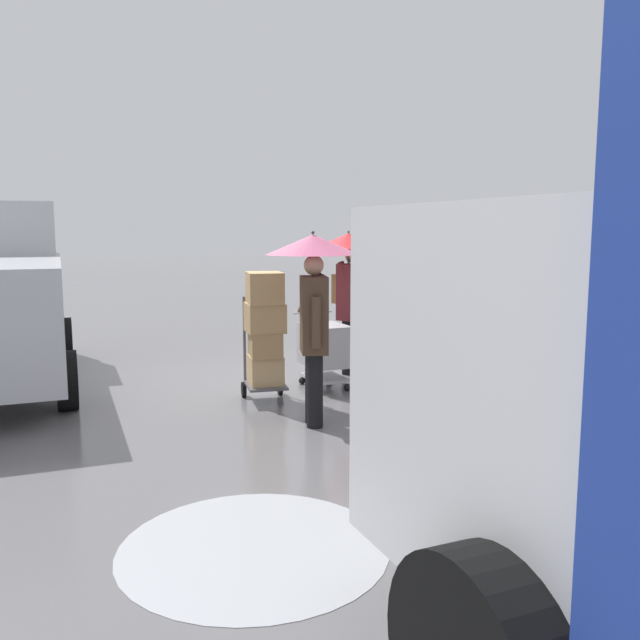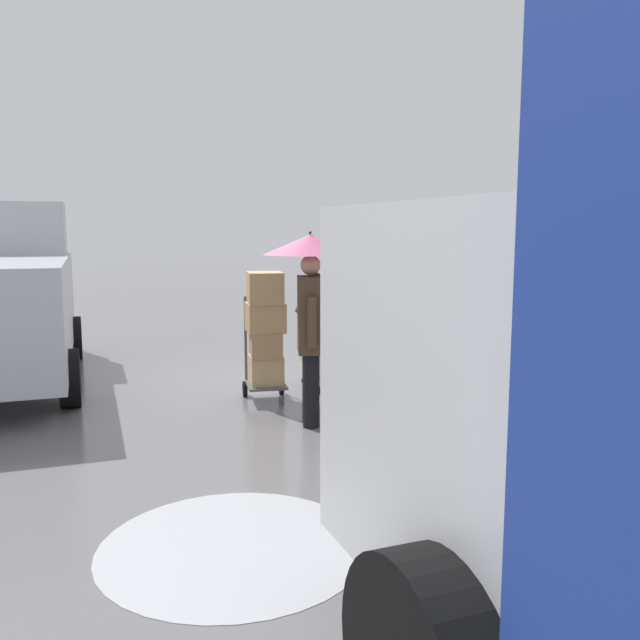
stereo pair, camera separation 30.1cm
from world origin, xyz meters
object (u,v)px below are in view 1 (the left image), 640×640
pedestrian_black_side (442,277)px  hand_dolly_boxes (265,328)px  pedestrian_pink_side (313,283)px  pedestrian_white_side (350,270)px  shopping_cart_vendor (324,347)px

pedestrian_black_side → hand_dolly_boxes: bearing=-16.5°
hand_dolly_boxes → pedestrian_pink_side: pedestrian_pink_side is taller
pedestrian_pink_side → pedestrian_black_side: same height
pedestrian_pink_side → pedestrian_black_side: size_ratio=1.00×
hand_dolly_boxes → pedestrian_white_side: pedestrian_white_side is taller
hand_dolly_boxes → pedestrian_pink_side: (-0.21, 1.11, 0.64)m
hand_dolly_boxes → pedestrian_pink_side: size_ratio=0.76×
pedestrian_black_side → pedestrian_white_side: 1.81m
pedestrian_pink_side → pedestrian_white_side: (-1.46, -2.21, -0.01)m
shopping_cart_vendor → pedestrian_black_side: pedestrian_black_side is taller
shopping_cart_vendor → pedestrian_black_side: size_ratio=0.47×
pedestrian_black_side → pedestrian_pink_side: bearing=13.5°
shopping_cart_vendor → pedestrian_pink_side: pedestrian_pink_side is taller
pedestrian_white_side → shopping_cart_vendor: bearing=44.7°
shopping_cart_vendor → pedestrian_white_side: 1.40m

